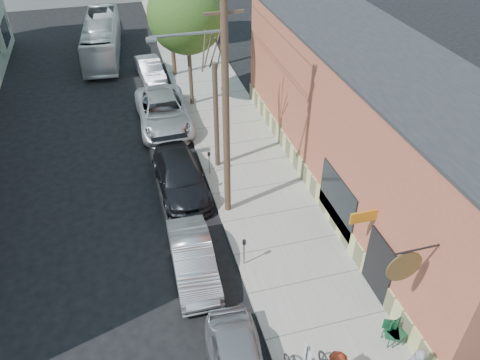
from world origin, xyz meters
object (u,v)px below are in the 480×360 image
object	(u,v)px
parking_meter_far	(209,159)
car_1	(193,259)
patio_chair_a	(392,333)
car_3	(163,112)
car_4	(150,70)
bus	(102,38)
patio_chair_b	(397,333)
tree_leafy_mid	(186,15)
utility_pole_near	(224,103)
parking_meter_near	(244,248)
tree_bare	(216,117)
car_2	(180,176)

from	to	relation	value
parking_meter_far	car_1	world-z (taller)	car_1
patio_chair_a	car_3	bearing A→B (deg)	131.56
car_4	bus	size ratio (longest dim) A/B	0.42
car_1	patio_chair_b	bearing A→B (deg)	-38.70
tree_leafy_mid	patio_chair_a	bearing A→B (deg)	-80.29
patio_chair_a	patio_chair_b	size ratio (longest dim) A/B	1.00
utility_pole_near	bus	world-z (taller)	utility_pole_near
car_1	bus	world-z (taller)	bus
patio_chair_a	car_4	size ratio (longest dim) A/B	0.21
parking_meter_near	car_1	xyz separation A→B (m)	(-1.93, 0.19, -0.27)
car_3	car_4	xyz separation A→B (m)	(-0.00, 6.52, -0.17)
tree_bare	tree_leafy_mid	xyz separation A→B (m)	(-0.00, 6.86, 2.68)
utility_pole_near	car_1	size ratio (longest dim) A/B	2.30
tree_leafy_mid	car_1	bearing A→B (deg)	-100.44
utility_pole_near	patio_chair_b	size ratio (longest dim) A/B	11.36
car_4	bus	world-z (taller)	bus
patio_chair_a	parking_meter_far	bearing A→B (deg)	132.91
parking_meter_near	bus	bearing A→B (deg)	100.57
patio_chair_a	car_2	xyz separation A→B (m)	(-5.21, 10.09, 0.17)
car_3	bus	world-z (taller)	bus
utility_pole_near	car_4	distance (m)	15.65
parking_meter_far	utility_pole_near	bearing A→B (deg)	-87.15
car_3	bus	xyz separation A→B (m)	(-2.89, 11.61, 0.51)
parking_meter_far	patio_chair_b	xyz separation A→B (m)	(3.84, -10.82, -0.39)
car_3	utility_pole_near	bearing A→B (deg)	-78.86
parking_meter_near	car_2	size ratio (longest dim) A/B	0.24
parking_meter_near	car_4	xyz separation A→B (m)	(-1.45, 18.18, -0.30)
parking_meter_near	patio_chair_a	world-z (taller)	parking_meter_near
patio_chair_a	patio_chair_b	distance (m)	0.17
car_1	car_4	xyz separation A→B (m)	(0.48, 17.99, -0.03)
tree_bare	car_3	xyz separation A→B (m)	(-2.00, 4.85, -2.00)
patio_chair_a	car_4	bearing A→B (deg)	126.74
parking_meter_far	bus	size ratio (longest dim) A/B	0.13
tree_leafy_mid	car_4	xyz separation A→B (m)	(-2.00, 4.51, -4.85)
parking_meter_near	bus	xyz separation A→B (m)	(-4.34, 23.28, 0.38)
car_1	car_2	xyz separation A→B (m)	(0.40, 5.29, 0.04)
patio_chair_a	car_3	size ratio (longest dim) A/B	0.14
car_2	car_4	distance (m)	12.70
parking_meter_near	tree_leafy_mid	distance (m)	14.43
tree_leafy_mid	car_2	distance (m)	9.71
parking_meter_near	parking_meter_far	size ratio (longest dim) A/B	1.00
utility_pole_near	tree_leafy_mid	distance (m)	10.33
utility_pole_near	patio_chair_b	world-z (taller)	utility_pole_near
tree_bare	car_3	size ratio (longest dim) A/B	0.88
patio_chair_a	tree_leafy_mid	bearing A→B (deg)	123.77
parking_meter_far	patio_chair_a	bearing A→B (deg)	-71.15
tree_bare	patio_chair_b	xyz separation A→B (m)	(3.29, -11.46, -2.26)
patio_chair_b	bus	xyz separation A→B (m)	(-8.18, 27.93, 0.77)
parking_meter_far	tree_leafy_mid	bearing A→B (deg)	85.81
bus	car_3	bearing A→B (deg)	-71.26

